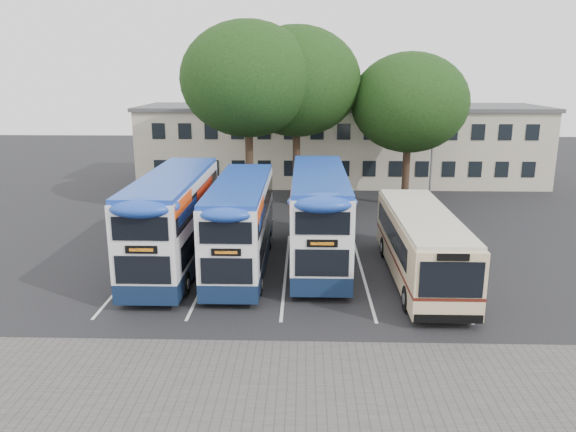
% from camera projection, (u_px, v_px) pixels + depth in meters
% --- Properties ---
extents(ground, '(120.00, 120.00, 0.00)m').
position_uv_depth(ground, '(382.00, 318.00, 20.92)').
color(ground, black).
rests_on(ground, ground).
extents(paving_strip, '(40.00, 6.00, 0.01)m').
position_uv_depth(paving_strip, '(335.00, 391.00, 16.14)').
color(paving_strip, '#595654').
rests_on(paving_strip, ground).
extents(bay_lines, '(14.12, 11.00, 0.01)m').
position_uv_depth(bay_lines, '(286.00, 270.00, 25.87)').
color(bay_lines, silver).
rests_on(bay_lines, ground).
extents(depot_building, '(32.40, 8.40, 6.20)m').
position_uv_depth(depot_building, '(340.00, 143.00, 46.24)').
color(depot_building, '#B6A793').
rests_on(depot_building, ground).
extents(lamp_post, '(0.25, 1.05, 9.06)m').
position_uv_depth(lamp_post, '(434.00, 128.00, 38.79)').
color(lamp_post, gray).
rests_on(lamp_post, ground).
extents(tree_left, '(8.40, 8.40, 12.00)m').
position_uv_depth(tree_left, '(248.00, 79.00, 34.70)').
color(tree_left, black).
rests_on(tree_left, ground).
extents(tree_mid, '(8.43, 8.43, 11.84)m').
position_uv_depth(tree_mid, '(297.00, 82.00, 36.62)').
color(tree_mid, black).
rests_on(tree_mid, ground).
extents(tree_right, '(7.67, 7.67, 10.17)m').
position_uv_depth(tree_right, '(410.00, 103.00, 36.69)').
color(tree_right, black).
rests_on(tree_right, ground).
extents(bus_dd_left, '(2.55, 10.52, 4.39)m').
position_uv_depth(bus_dd_left, '(174.00, 217.00, 25.84)').
color(bus_dd_left, '#10203D').
rests_on(bus_dd_left, ground).
extents(bus_dd_mid, '(2.39, 9.87, 4.11)m').
position_uv_depth(bus_dd_mid, '(241.00, 221.00, 25.73)').
color(bus_dd_mid, '#10203D').
rests_on(bus_dd_mid, ground).
extents(bus_dd_right, '(2.54, 10.49, 4.37)m').
position_uv_depth(bus_dd_right, '(319.00, 213.00, 26.60)').
color(bus_dd_right, '#10203D').
rests_on(bus_dd_right, ground).
extents(bus_single, '(2.59, 10.17, 3.03)m').
position_uv_depth(bus_single, '(421.00, 241.00, 24.45)').
color(bus_single, beige).
rests_on(bus_single, ground).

